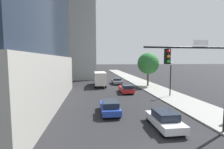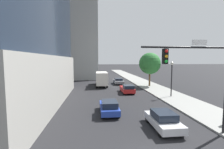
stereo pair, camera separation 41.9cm
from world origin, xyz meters
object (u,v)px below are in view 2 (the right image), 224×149
Objects in this scene: traffic_light_pole at (201,70)px; car_blue at (109,107)px; car_gray at (118,81)px; street_lamp at (172,73)px; car_silver at (163,120)px; box_truck at (101,78)px; construction_building at (72,21)px; street_tree at (150,64)px; car_red at (127,89)px.

traffic_light_pole is 1.61× the size of car_blue.
street_lamp is at bearing -67.25° from car_gray.
box_truck reaches higher than car_silver.
construction_building is 5.62× the size of street_tree.
street_tree reaches higher than car_silver.
car_gray is 20.68m from car_blue.
box_truck reaches higher than car_blue.
car_blue is at bearing -147.14° from street_lamp.
car_blue is at bearing -101.20° from car_gray.
car_red is 1.01× the size of car_blue.
traffic_light_pole is 1.33× the size of street_lamp.
car_red is 10.12m from car_gray.
car_blue is at bearing -76.82° from construction_building.
box_truck is at bearing 169.89° from street_tree.
car_red is 1.03× the size of car_silver.
street_tree is 19.32m from car_blue.
street_lamp is 9.79m from street_tree.
street_lamp is 15.36m from car_gray.
traffic_light_pole is at bearing -82.85° from car_red.
car_silver is (-5.91, -20.14, -4.09)m from street_tree.
construction_building is at bearing 115.87° from box_truck.
car_red is 0.55× the size of box_truck.
box_truck is at bearing 117.59° from car_red.
traffic_light_pole is 1.42× the size of car_gray.
car_gray is 1.16× the size of car_silver.
car_silver is (0.00, -14.23, 0.02)m from car_red.
car_blue is (-5.99, 5.57, -4.13)m from traffic_light_pole.
car_gray is (-5.84, 13.92, -2.86)m from street_lamp.
street_lamp is 1.07× the size of car_gray.
car_red reaches higher than car_silver.
car_gray is 4.81m from box_truck.
street_lamp is (3.86, 11.94, -1.30)m from traffic_light_pole.
car_gray is at bearing 144.51° from street_tree.
box_truck is (8.08, -16.65, -15.56)m from construction_building.
car_gray is 0.61× the size of box_truck.
car_silver is 5.72m from car_blue.
car_red is at bearing -134.99° from street_tree.
car_gray is (0.00, 10.12, 0.00)m from car_red.
street_lamp reaches higher than car_gray.
car_blue is at bearing 137.05° from traffic_light_pole.
street_tree reaches higher than car_gray.
car_blue is (-4.02, 4.07, 0.01)m from car_silver.
traffic_light_pole is 1.65× the size of car_silver.
construction_building is 4.97× the size of box_truck.
street_lamp is 1.24× the size of car_silver.
box_truck is (0.00, 17.84, 0.98)m from car_blue.
construction_building reaches higher than box_truck.
street_tree is 0.88× the size of box_truck.
car_silver is 0.98× the size of car_blue.
car_blue is at bearing -111.57° from car_red.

